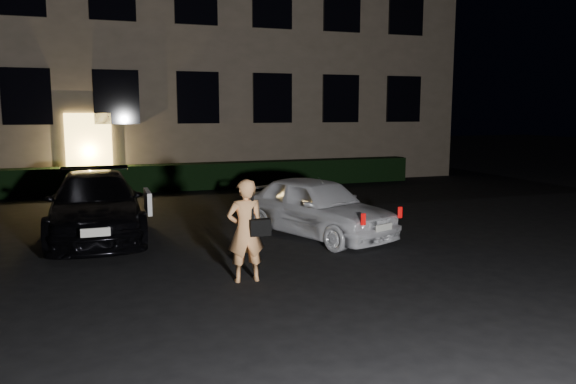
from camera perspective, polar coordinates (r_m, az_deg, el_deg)
name	(u,v)px	position (r m, az deg, el deg)	size (l,w,h in m)	color
ground	(327,276)	(8.97, 4.03, -8.54)	(80.00, 80.00, 0.00)	black
building	(178,22)	(23.36, -11.15, 16.56)	(20.00, 8.11, 12.00)	#716250
hedge	(202,176)	(18.81, -8.70, 1.61)	(15.00, 0.70, 0.85)	black
sedan	(96,205)	(12.22, -18.96, -1.27)	(1.96, 4.62, 1.31)	black
hatch	(316,207)	(11.59, 2.89, -1.48)	(2.72, 3.95, 1.25)	white
man	(246,230)	(8.53, -4.30, -3.91)	(0.65, 0.38, 1.58)	#E59A5C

